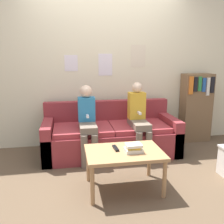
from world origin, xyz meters
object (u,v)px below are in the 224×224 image
object	(u,v)px
tv_remote	(116,148)
couch	(110,136)
person_left	(87,119)
coffee_table	(124,156)
person_right	(139,117)
bookshelf	(196,107)

from	to	relation	value
tv_remote	couch	bearing A→B (deg)	79.97
couch	person_left	xyz separation A→B (m)	(-0.36, -0.19, 0.33)
coffee_table	person_right	world-z (taller)	person_right
person_right	person_left	bearing A→B (deg)	179.99
couch	person_left	size ratio (longest dim) A/B	1.88
tv_remote	bookshelf	world-z (taller)	bookshelf
person_left	bookshelf	bearing A→B (deg)	14.92
coffee_table	tv_remote	distance (m)	0.12
couch	person_left	bearing A→B (deg)	-152.25
person_left	person_right	distance (m)	0.74
couch	person_right	bearing A→B (deg)	-26.33
coffee_table	tv_remote	bearing A→B (deg)	138.77
tv_remote	bookshelf	xyz separation A→B (m)	(1.67, 1.34, 0.13)
person_left	tv_remote	xyz separation A→B (m)	(0.24, -0.83, -0.13)
tv_remote	person_right	bearing A→B (deg)	55.34
coffee_table	person_left	xyz separation A→B (m)	(-0.32, 0.90, 0.19)
couch	bookshelf	xyz separation A→B (m)	(1.56, 0.32, 0.32)
person_left	person_right	xyz separation A→B (m)	(0.74, -0.00, 0.00)
coffee_table	person_left	distance (m)	0.97
couch	tv_remote	size ratio (longest dim) A/B	11.54
bookshelf	person_right	bearing A→B (deg)	-156.46
couch	bookshelf	size ratio (longest dim) A/B	1.70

